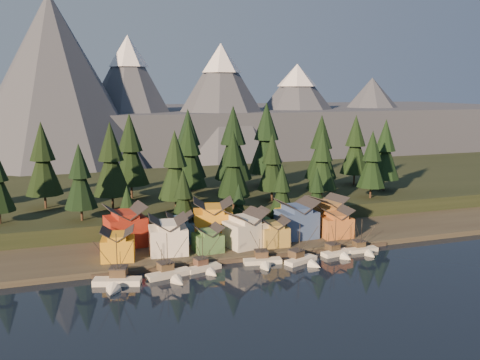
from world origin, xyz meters
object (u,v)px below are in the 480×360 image
object	(u,v)px
boat_3	(264,257)
boat_6	(364,246)
boat_2	(206,264)
house_back_0	(125,224)
house_back_1	(180,227)
boat_0	(116,276)
boat_1	(171,270)
house_front_0	(118,243)
boat_4	(304,255)
boat_5	(339,248)
house_front_1	(168,234)

from	to	relation	value
boat_3	boat_6	xyz separation A→B (m)	(29.13, 0.22, -0.22)
boat_2	boat_3	bearing A→B (deg)	-14.41
boat_3	house_back_0	size ratio (longest dim) A/B	0.97
house_back_1	boat_6	bearing A→B (deg)	-17.89
boat_0	boat_1	world-z (taller)	boat_0
house_front_0	boat_2	bearing A→B (deg)	-20.43
boat_4	boat_5	bearing A→B (deg)	-9.14
boat_0	house_back_1	world-z (taller)	boat_0
house_back_0	boat_0	bearing A→B (deg)	-109.55
boat_6	house_front_1	distance (m)	52.31
boat_3	boat_4	world-z (taller)	boat_4
boat_4	house_back_1	size ratio (longest dim) A/B	1.35
boat_1	house_front_1	size ratio (longest dim) A/B	1.15
boat_3	house_back_0	bearing A→B (deg)	152.61
boat_0	boat_2	bearing A→B (deg)	25.56
boat_2	house_front_1	xyz separation A→B (m)	(-6.49, 12.51, 4.73)
boat_1	house_front_0	bearing A→B (deg)	115.29
boat_6	house_front_0	size ratio (longest dim) A/B	1.08
house_front_0	house_front_1	bearing A→B (deg)	14.67
boat_5	house_front_0	world-z (taller)	boat_5
boat_2	house_front_0	world-z (taller)	house_front_0
boat_2	house_back_0	world-z (taller)	house_back_0
boat_0	house_back_0	world-z (taller)	house_back_0
boat_1	house_front_1	distance (m)	15.33
house_back_1	boat_3	bearing A→B (deg)	-45.50
boat_0	boat_6	world-z (taller)	boat_0
boat_2	boat_4	bearing A→B (deg)	-19.85
house_back_0	house_front_0	bearing A→B (deg)	-113.89
boat_2	boat_4	xyz separation A→B (m)	(24.95, -2.64, 0.19)
boat_1	boat_6	bearing A→B (deg)	-10.38
boat_6	boat_2	bearing A→B (deg)	-179.78
boat_3	boat_4	size ratio (longest dim) A/B	0.99
boat_5	house_back_0	bearing A→B (deg)	145.28
boat_2	house_back_1	world-z (taller)	house_back_1
boat_2	house_back_1	size ratio (longest dim) A/B	1.24
boat_0	house_front_0	xyz separation A→B (m)	(2.22, 14.46, 3.21)
boat_3	house_front_0	world-z (taller)	boat_3
house_front_1	house_back_1	size ratio (longest dim) A/B	1.27
boat_0	boat_1	size ratio (longest dim) A/B	1.08
boat_5	house_front_0	xyz separation A→B (m)	(-55.55, 11.71, 3.55)
boat_1	boat_2	distance (m)	9.12
boat_1	house_front_1	xyz separation A→B (m)	(2.42, 14.43, 4.57)
house_back_0	house_back_1	size ratio (longest dim) A/B	1.39
boat_4	boat_5	world-z (taller)	boat_4
boat_0	boat_6	distance (m)	65.73
boat_2	house_back_0	xyz separation A→B (m)	(-15.93, 23.02, 5.41)
boat_2	boat_3	world-z (taller)	boat_3
boat_1	boat_4	world-z (taller)	boat_1
boat_6	house_back_0	xyz separation A→B (m)	(-60.01, 22.96, 5.50)
boat_0	house_front_0	bearing A→B (deg)	99.12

